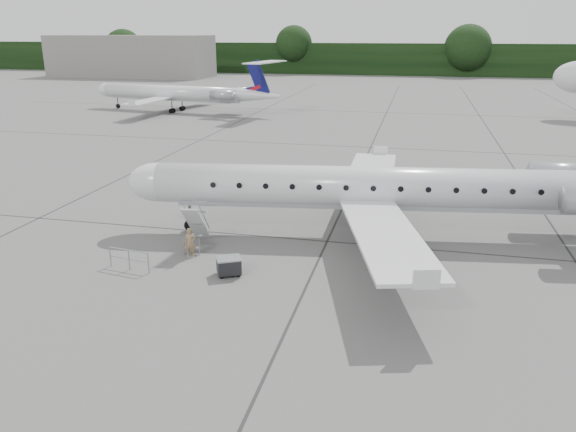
# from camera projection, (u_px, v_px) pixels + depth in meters

# --- Properties ---
(ground) EXTENTS (320.00, 320.00, 0.00)m
(ground) POSITION_uv_depth(u_px,v_px,m) (379.00, 284.00, 25.27)
(ground) COLOR #595956
(ground) RESTS_ON ground
(treeline) EXTENTS (260.00, 4.00, 8.00)m
(treeline) POSITION_uv_depth(u_px,v_px,m) (417.00, 60.00, 144.34)
(treeline) COLOR black
(treeline) RESTS_ON ground
(terminal_building) EXTENTS (40.00, 14.00, 10.00)m
(terminal_building) POSITION_uv_depth(u_px,v_px,m) (131.00, 56.00, 140.47)
(terminal_building) COLOR slate
(terminal_building) RESTS_ON ground
(main_regional_jet) EXTENTS (33.46, 26.18, 7.86)m
(main_regional_jet) POSITION_uv_depth(u_px,v_px,m) (376.00, 167.00, 30.01)
(main_regional_jet) COLOR silver
(main_regional_jet) RESTS_ON ground
(airstair) EXTENTS (1.20, 2.60, 2.46)m
(airstair) POSITION_uv_depth(u_px,v_px,m) (196.00, 225.00, 29.33)
(airstair) COLOR silver
(airstair) RESTS_ON ground
(passenger) EXTENTS (0.63, 0.51, 1.51)m
(passenger) POSITION_uv_depth(u_px,v_px,m) (190.00, 243.00, 28.15)
(passenger) COLOR #8C6F4C
(passenger) RESTS_ON ground
(safety_railing) EXTENTS (2.18, 0.43, 1.00)m
(safety_railing) POSITION_uv_depth(u_px,v_px,m) (129.00, 260.00, 26.68)
(safety_railing) COLOR gray
(safety_railing) RESTS_ON ground
(baggage_cart) EXTENTS (1.35, 1.26, 0.93)m
(baggage_cart) POSITION_uv_depth(u_px,v_px,m) (229.00, 266.00, 26.10)
(baggage_cart) COLOR black
(baggage_cart) RESTS_ON ground
(bg_regional_left) EXTENTS (30.59, 24.16, 7.28)m
(bg_regional_left) POSITION_uv_depth(u_px,v_px,m) (170.00, 85.00, 78.92)
(bg_regional_left) COLOR silver
(bg_regional_left) RESTS_ON ground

